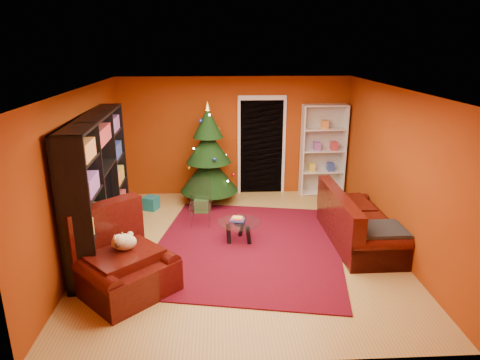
{
  "coord_description": "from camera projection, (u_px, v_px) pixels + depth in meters",
  "views": [
    {
      "loc": [
        -0.36,
        -6.49,
        3.26
      ],
      "look_at": [
        0.0,
        0.4,
        1.05
      ],
      "focal_mm": 32.0,
      "sensor_mm": 36.0,
      "label": 1
    }
  ],
  "objects": [
    {
      "name": "wall_right",
      "position": [
        397.0,
        170.0,
        6.92
      ],
      "size": [
        0.05,
        5.5,
        2.6
      ],
      "primitive_type": "cube",
      "color": "#91340A",
      "rests_on": "ground"
    },
    {
      "name": "gift_box_red",
      "position": [
        192.0,
        194.0,
        9.36
      ],
      "size": [
        0.28,
        0.28,
        0.22
      ],
      "primitive_type": "cube",
      "rotation": [
        0.0,
        0.0,
        0.34
      ],
      "color": "#A52E0F",
      "rests_on": "floor"
    },
    {
      "name": "rug",
      "position": [
        248.0,
        246.0,
        7.2
      ],
      "size": [
        3.65,
        4.06,
        0.02
      ],
      "primitive_type": "cube",
      "rotation": [
        0.0,
        0.0,
        -0.18
      ],
      "color": "#590817",
      "rests_on": "floor"
    },
    {
      "name": "floor",
      "position": [
        241.0,
        248.0,
        7.19
      ],
      "size": [
        5.0,
        5.5,
        0.05
      ],
      "primitive_type": "cube",
      "color": "#A98441",
      "rests_on": "ground"
    },
    {
      "name": "wall_back",
      "position": [
        234.0,
        136.0,
        9.43
      ],
      "size": [
        5.0,
        0.05,
        2.6
      ],
      "primitive_type": "cube",
      "color": "#91340A",
      "rests_on": "ground"
    },
    {
      "name": "christmas_tree",
      "position": [
        209.0,
        154.0,
        8.88
      ],
      "size": [
        1.5,
        1.5,
        2.18
      ],
      "primitive_type": null,
      "rotation": [
        0.0,
        0.0,
        -0.26
      ],
      "color": "black",
      "rests_on": "floor"
    },
    {
      "name": "coffee_table",
      "position": [
        240.0,
        232.0,
        7.31
      ],
      "size": [
        0.87,
        0.87,
        0.45
      ],
      "primitive_type": null,
      "rotation": [
        0.0,
        0.0,
        -0.23
      ],
      "color": "gray",
      "rests_on": "rug"
    },
    {
      "name": "ceiling",
      "position": [
        241.0,
        88.0,
        6.39
      ],
      "size": [
        5.0,
        5.5,
        0.05
      ],
      "primitive_type": "cube",
      "color": "silver",
      "rests_on": "wall_back"
    },
    {
      "name": "sofa",
      "position": [
        360.0,
        217.0,
        7.22
      ],
      "size": [
        0.97,
        2.12,
        0.91
      ],
      "primitive_type": null,
      "rotation": [
        0.0,
        0.0,
        1.58
      ],
      "color": "black",
      "rests_on": "rug"
    },
    {
      "name": "acrylic_chair",
      "position": [
        200.0,
        206.0,
        7.91
      ],
      "size": [
        0.42,
        0.45,
        0.79
      ],
      "primitive_type": null,
      "rotation": [
        0.0,
        0.0,
        -0.03
      ],
      "color": "#66605B",
      "rests_on": "rug"
    },
    {
      "name": "gift_box_green",
      "position": [
        202.0,
        206.0,
        8.62
      ],
      "size": [
        0.28,
        0.28,
        0.28
      ],
      "primitive_type": "cube",
      "rotation": [
        0.0,
        0.0,
        -0.01
      ],
      "color": "#357930",
      "rests_on": "floor"
    },
    {
      "name": "wall_left",
      "position": [
        80.0,
        175.0,
        6.66
      ],
      "size": [
        0.05,
        5.5,
        2.6
      ],
      "primitive_type": "cube",
      "color": "#91340A",
      "rests_on": "ground"
    },
    {
      "name": "doorway",
      "position": [
        261.0,
        148.0,
        9.49
      ],
      "size": [
        1.06,
        0.6,
        2.16
      ],
      "primitive_type": null,
      "color": "black",
      "rests_on": "floor"
    },
    {
      "name": "gift_box_teal",
      "position": [
        151.0,
        203.0,
        8.77
      ],
      "size": [
        0.35,
        0.35,
        0.27
      ],
      "primitive_type": "cube",
      "rotation": [
        0.0,
        0.0,
        -0.39
      ],
      "color": "#13616D",
      "rests_on": "floor"
    },
    {
      "name": "media_unit",
      "position": [
        99.0,
        185.0,
        6.8
      ],
      "size": [
        0.58,
        2.9,
        2.21
      ],
      "primitive_type": null,
      "rotation": [
        0.0,
        0.0,
        0.05
      ],
      "color": "black",
      "rests_on": "floor"
    },
    {
      "name": "dog",
      "position": [
        124.0,
        242.0,
        5.76
      ],
      "size": [
        0.5,
        0.49,
        0.31
      ],
      "primitive_type": null,
      "rotation": [
        0.0,
        0.0,
        0.76
      ],
      "color": "beige",
      "rests_on": "armchair"
    },
    {
      "name": "armchair",
      "position": [
        124.0,
        260.0,
        5.76
      ],
      "size": [
        1.72,
        1.72,
        0.95
      ],
      "primitive_type": null,
      "rotation": [
        0.0,
        0.0,
        0.76
      ],
      "color": "black",
      "rests_on": "rug"
    },
    {
      "name": "white_bookshelf",
      "position": [
        323.0,
        151.0,
        9.42
      ],
      "size": [
        0.96,
        0.37,
        2.07
      ],
      "primitive_type": null,
      "rotation": [
        0.0,
        0.0,
        0.02
      ],
      "color": "white",
      "rests_on": "floor"
    }
  ]
}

